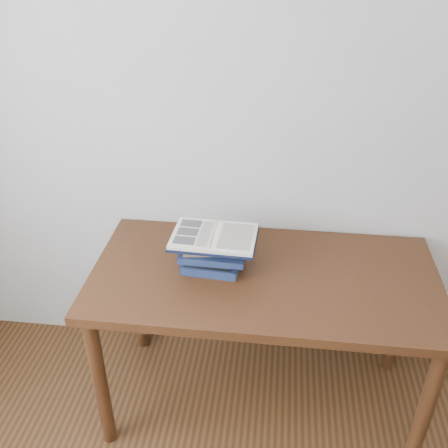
# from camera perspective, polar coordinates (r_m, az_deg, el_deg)

# --- Properties ---
(room_shell) EXTENTS (3.54, 3.54, 2.62)m
(room_shell) POSITION_cam_1_polar(r_m,az_deg,el_deg) (0.44, -2.57, -22.75)
(room_shell) COLOR silver
(room_shell) RESTS_ON ground
(desk) EXTENTS (1.41, 0.70, 0.75)m
(desk) POSITION_cam_1_polar(r_m,az_deg,el_deg) (2.10, 4.54, -7.80)
(desk) COLOR #4A2312
(desk) RESTS_ON ground
(book_stack) EXTENTS (0.27, 0.18, 0.12)m
(book_stack) POSITION_cam_1_polar(r_m,az_deg,el_deg) (2.03, -1.45, -3.59)
(book_stack) COLOR #172645
(book_stack) RESTS_ON desk
(open_book) EXTENTS (0.35, 0.25, 0.03)m
(open_book) POSITION_cam_1_polar(r_m,az_deg,el_deg) (2.01, -1.12, -1.50)
(open_book) COLOR black
(open_book) RESTS_ON book_stack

